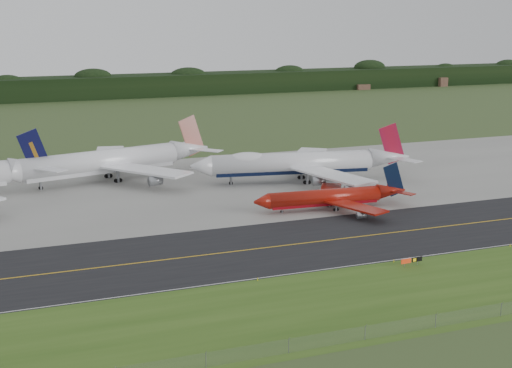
% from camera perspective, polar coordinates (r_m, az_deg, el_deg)
% --- Properties ---
extents(ground, '(600.00, 600.00, 0.00)m').
position_cam_1_polar(ground, '(154.43, 5.98, -3.97)').
color(ground, '#355126').
rests_on(ground, ground).
extents(grass_verge, '(400.00, 30.00, 0.01)m').
position_cam_1_polar(grass_verge, '(125.87, 13.08, -8.38)').
color(grass_verge, '#305218').
rests_on(grass_verge, ground).
extents(taxiway, '(400.00, 32.00, 0.02)m').
position_cam_1_polar(taxiway, '(151.02, 6.65, -4.39)').
color(taxiway, black).
rests_on(taxiway, ground).
extents(apron, '(400.00, 78.00, 0.01)m').
position_cam_1_polar(apron, '(199.74, -0.47, 0.13)').
color(apron, gray).
rests_on(apron, ground).
extents(taxiway_centreline, '(400.00, 0.40, 0.00)m').
position_cam_1_polar(taxiway_centreline, '(151.02, 6.65, -4.39)').
color(taxiway_centreline, gold).
rests_on(taxiway_centreline, taxiway).
extents(taxiway_edge_line, '(400.00, 0.25, 0.00)m').
position_cam_1_polar(taxiway_edge_line, '(138.14, 9.56, -6.21)').
color(taxiway_edge_line, silver).
rests_on(taxiway_edge_line, taxiway).
extents(perimeter_fence, '(320.00, 0.10, 320.00)m').
position_cam_1_polar(perimeter_fence, '(115.74, 16.67, -10.02)').
color(perimeter_fence, slate).
rests_on(perimeter_fence, ground).
extents(horizon_treeline, '(700.00, 25.00, 12.00)m').
position_cam_1_polar(horizon_treeline, '(412.92, -11.12, 7.58)').
color(horizon_treeline, black).
rests_on(horizon_treeline, ground).
extents(jet_ba_747, '(63.19, 51.78, 15.92)m').
position_cam_1_polar(jet_ba_747, '(199.71, 3.52, 1.69)').
color(jet_ba_747, silver).
rests_on(jet_ba_747, ground).
extents(jet_red_737, '(39.28, 31.97, 10.60)m').
position_cam_1_polar(jet_red_737, '(173.10, 6.14, -1.05)').
color(jet_red_737, maroon).
rests_on(jet_red_737, ground).
extents(jet_star_tail, '(62.40, 51.23, 16.61)m').
position_cam_1_polar(jet_star_tail, '(205.34, -11.48, 1.81)').
color(jet_star_tail, white).
rests_on(jet_star_tail, ground).
extents(taxiway_sign, '(4.67, 0.51, 1.56)m').
position_cam_1_polar(taxiway_sign, '(137.34, 12.34, -5.99)').
color(taxiway_sign, slate).
rests_on(taxiway_sign, ground).
extents(edge_marker_left, '(0.16, 0.16, 0.50)m').
position_cam_1_polar(edge_marker_left, '(127.37, 0.13, -7.63)').
color(edge_marker_left, yellow).
rests_on(edge_marker_left, ground).
extents(edge_marker_center, '(0.16, 0.16, 0.50)m').
position_cam_1_polar(edge_marker_center, '(138.89, 10.97, -6.06)').
color(edge_marker_center, yellow).
rests_on(edge_marker_center, ground).
extents(edge_marker_right, '(0.16, 0.16, 0.50)m').
position_cam_1_polar(edge_marker_right, '(154.21, 19.66, -4.64)').
color(edge_marker_right, yellow).
rests_on(edge_marker_right, ground).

